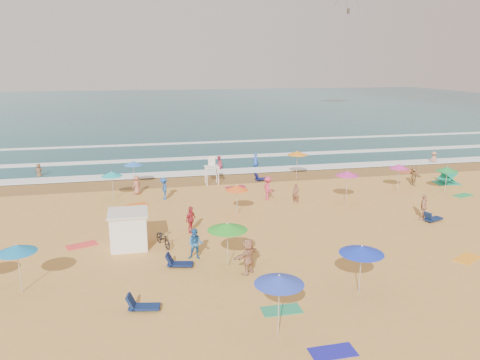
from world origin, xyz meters
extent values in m
plane|color=gold|center=(0.00, 0.00, 0.00)|extent=(220.00, 220.00, 0.00)
cube|color=#0C4756|center=(0.00, 84.00, 0.00)|extent=(220.00, 140.00, 0.18)
plane|color=olive|center=(0.00, 12.50, 0.01)|extent=(220.00, 220.00, 0.00)
cube|color=white|center=(0.00, 15.00, 0.10)|extent=(200.00, 2.20, 0.05)
cube|color=white|center=(0.00, 22.00, 0.10)|extent=(200.00, 1.60, 0.05)
cube|color=white|center=(0.00, 32.00, 0.10)|extent=(200.00, 1.20, 0.05)
cube|color=white|center=(-5.67, -2.15, 1.00)|extent=(2.00, 2.00, 2.00)
cube|color=silver|center=(-5.67, -2.15, 2.06)|extent=(2.20, 2.20, 0.12)
imported|color=black|center=(-3.77, -2.45, 0.49)|extent=(1.24, 1.97, 0.98)
cone|color=#1832CC|center=(4.69, -10.04, 2.11)|extent=(2.01, 2.01, 0.35)
cone|color=green|center=(-0.68, -6.02, 2.21)|extent=(2.05, 2.05, 0.35)
cone|color=#1579B8|center=(-10.45, -6.71, 2.16)|extent=(1.75, 1.75, 0.35)
cone|color=#16ACB8|center=(-7.00, 7.90, 2.04)|extent=(1.59, 1.59, 0.35)
cone|color=#FF5F1A|center=(1.54, 2.14, 1.97)|extent=(1.57, 1.57, 0.35)
cone|color=blue|center=(-5.42, 11.42, 2.05)|extent=(1.57, 1.57, 0.35)
cone|color=blue|center=(0.06, -12.56, 2.36)|extent=(1.91, 1.91, 0.35)
cone|color=#D32F8E|center=(10.06, 3.08, 2.33)|extent=(1.71, 1.71, 0.35)
cone|color=#DD319A|center=(15.70, 5.48, 2.07)|extent=(1.54, 1.54, 0.35)
cone|color=#21903D|center=(19.29, 4.28, 1.94)|extent=(1.74, 1.74, 0.35)
cone|color=orange|center=(9.00, 11.28, 2.35)|extent=(1.78, 1.78, 0.35)
cube|color=#0F1F4C|center=(-4.96, -9.56, 0.17)|extent=(1.38, 0.79, 0.34)
cube|color=#0D1945|center=(-3.07, -5.51, 0.17)|extent=(1.39, 0.85, 0.34)
cube|color=#0F204D|center=(14.04, -1.91, 0.17)|extent=(1.41, 0.94, 0.34)
cube|color=#0F144E|center=(5.77, 11.17, 0.17)|extent=(1.38, 0.80, 0.34)
cube|color=#238E60|center=(0.75, -10.79, 0.01)|extent=(1.71, 0.87, 0.03)
cube|color=orange|center=(-5.31, 6.01, 0.01)|extent=(1.89, 1.41, 0.03)
cube|color=#F13938|center=(-8.38, -1.36, 0.01)|extent=(1.89, 1.40, 0.03)
cube|color=#B9173E|center=(2.94, 9.39, 0.01)|extent=(1.86, 1.24, 0.03)
cube|color=#1D1BAB|center=(1.69, -14.04, 0.01)|extent=(1.71, 0.89, 0.03)
cube|color=green|center=(20.08, 3.10, 0.01)|extent=(1.89, 1.36, 0.03)
cube|color=orange|center=(12.12, -7.73, 0.01)|extent=(1.90, 1.57, 0.03)
cube|color=#DB4B33|center=(20.35, 11.40, 0.01)|extent=(1.76, 0.98, 0.03)
imported|color=#CF3354|center=(2.67, 16.15, 0.58)|extent=(0.94, 1.01, 1.66)
imported|color=blue|center=(6.44, 16.49, 0.60)|extent=(0.66, 0.47, 1.70)
imported|color=#BD2F3A|center=(-1.97, -0.59, 0.85)|extent=(0.96, 1.03, 1.70)
imported|color=#A5814C|center=(18.08, 6.94, 0.83)|extent=(0.52, 1.55, 1.67)
imported|color=#2466AB|center=(-2.16, -4.62, 0.84)|extent=(0.95, 0.82, 1.69)
imported|color=brown|center=(6.41, 3.95, 0.75)|extent=(0.65, 0.63, 1.50)
imported|color=brown|center=(-13.99, 16.82, 0.51)|extent=(0.78, 0.55, 1.52)
imported|color=tan|center=(13.59, -1.35, 0.88)|extent=(1.01, 1.06, 1.77)
imported|color=#224FA0|center=(-3.17, 7.10, 0.86)|extent=(0.73, 1.16, 1.72)
imported|color=#B36A52|center=(-5.20, 9.06, 0.77)|extent=(0.88, 0.87, 1.53)
imported|color=tan|center=(0.16, -6.99, 0.93)|extent=(1.68, 1.51, 1.86)
imported|color=tan|center=(25.00, 14.29, 0.51)|extent=(1.00, 0.59, 1.52)
imported|color=#D83659|center=(4.64, 5.35, 0.92)|extent=(0.88, 1.29, 1.83)
cube|color=#3F3326|center=(32.38, 53.07, 19.02)|extent=(0.40, 0.30, 0.90)
camera|label=1|loc=(-4.80, -27.97, 10.28)|focal=35.00mm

